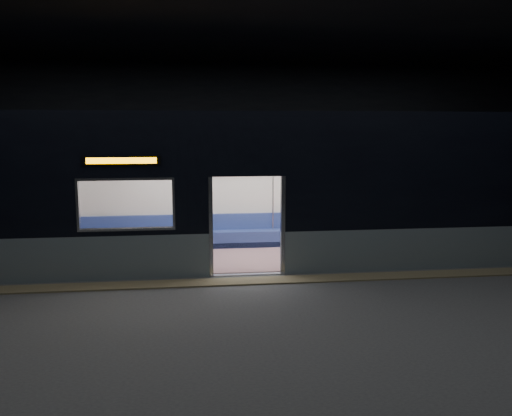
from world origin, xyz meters
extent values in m
cube|color=#47494C|center=(0.00, 0.00, -0.01)|extent=(24.00, 14.00, 0.01)
cube|color=black|center=(0.00, 0.00, 4.98)|extent=(24.00, 14.00, 0.04)
cube|color=black|center=(0.00, 6.98, 2.50)|extent=(24.00, 0.04, 5.00)
cube|color=black|center=(0.00, -6.98, 2.50)|extent=(24.00, 0.04, 5.00)
cube|color=#8C7F59|center=(0.00, 0.55, 0.01)|extent=(22.80, 0.50, 0.03)
cube|color=gray|center=(-4.85, 1.06, 0.45)|extent=(8.30, 0.12, 0.90)
cube|color=gray|center=(4.85, 1.06, 0.45)|extent=(8.30, 0.12, 0.90)
cube|color=black|center=(4.85, 1.06, 2.05)|extent=(8.30, 0.12, 2.30)
cube|color=black|center=(0.00, 1.06, 2.62)|extent=(1.40, 0.12, 1.15)
cube|color=#B7BABC|center=(-0.74, 1.06, 1.02)|extent=(0.08, 0.14, 2.05)
cube|color=#B7BABC|center=(0.74, 1.06, 1.02)|extent=(0.08, 0.14, 2.05)
cube|color=black|center=(-2.45, 0.98, 2.39)|extent=(1.50, 0.04, 0.18)
cube|color=#FE9F00|center=(-2.45, 0.97, 2.39)|extent=(1.34, 0.03, 0.12)
cube|color=silver|center=(0.00, 3.94, 1.60)|extent=(18.00, 0.12, 3.20)
cube|color=black|center=(0.00, 2.50, 3.28)|extent=(18.00, 3.00, 0.15)
cube|color=gray|center=(0.00, 2.50, 0.02)|extent=(17.76, 2.76, 0.04)
cube|color=silver|center=(0.00, 2.50, 2.35)|extent=(17.76, 2.76, 0.10)
cube|color=navy|center=(0.00, 3.62, 0.24)|extent=(11.00, 0.48, 0.41)
cube|color=navy|center=(0.00, 3.81, 0.65)|extent=(11.00, 0.10, 0.40)
cube|color=#7B5963|center=(-3.30, 1.41, 0.24)|extent=(4.40, 0.48, 0.41)
cube|color=#7B5963|center=(3.30, 1.41, 0.24)|extent=(4.40, 0.48, 0.41)
cylinder|color=silver|center=(-0.95, 1.37, 1.17)|extent=(0.04, 0.04, 2.26)
cylinder|color=silver|center=(-0.95, 3.63, 1.17)|extent=(0.04, 0.04, 2.26)
cylinder|color=silver|center=(0.95, 1.37, 1.17)|extent=(0.04, 0.04, 2.26)
cylinder|color=silver|center=(0.95, 3.63, 1.17)|extent=(0.04, 0.04, 2.26)
cylinder|color=silver|center=(0.00, 3.58, 1.95)|extent=(11.00, 0.03, 0.03)
cube|color=black|center=(2.08, 3.38, 0.54)|extent=(0.19, 0.52, 0.18)
cube|color=black|center=(2.31, 3.38, 0.54)|extent=(0.19, 0.52, 0.18)
cylinder|color=black|center=(2.08, 3.14, 0.26)|extent=(0.12, 0.12, 0.43)
cylinder|color=black|center=(2.31, 3.14, 0.26)|extent=(0.12, 0.12, 0.43)
cube|color=#E36679|center=(2.20, 3.59, 0.56)|extent=(0.44, 0.24, 0.22)
cylinder|color=#E36679|center=(2.20, 3.62, 0.95)|extent=(0.48, 0.48, 0.57)
sphere|color=tan|center=(2.20, 3.60, 1.35)|extent=(0.23, 0.23, 0.23)
sphere|color=black|center=(2.20, 3.65, 1.40)|extent=(0.24, 0.24, 0.24)
cube|color=black|center=(2.15, 3.29, 0.71)|extent=(0.39, 0.36, 0.16)
cube|color=white|center=(4.28, 3.85, 1.50)|extent=(1.07, 0.03, 0.69)
camera|label=1|loc=(-1.22, -9.75, 3.03)|focal=38.00mm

